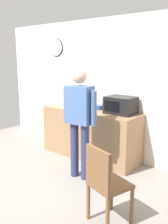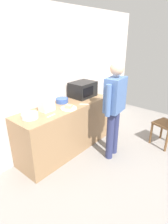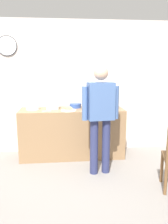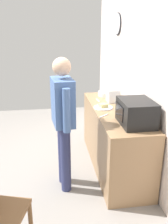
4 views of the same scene
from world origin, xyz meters
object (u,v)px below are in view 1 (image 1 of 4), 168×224
at_px(toaster, 77,102).
at_px(microwave, 121,105).
at_px(salad_bowl, 63,103).
at_px(fork_utensil, 66,108).
at_px(wooden_chair, 105,182).
at_px(person_standing, 80,116).
at_px(spoon_utensil, 94,114).
at_px(sandwich_plate, 82,110).
at_px(cereal_bowl, 98,107).

bearing_deg(toaster, microwave, 1.96).
bearing_deg(microwave, salad_bowl, -176.96).
distance_m(fork_utensil, wooden_chair, 2.29).
bearing_deg(person_standing, wooden_chair, -35.55).
bearing_deg(microwave, spoon_utensil, -136.85).
bearing_deg(wooden_chair, toaster, 138.78).
bearing_deg(salad_bowl, sandwich_plate, -15.56).
height_order(microwave, spoon_utensil, microwave).
xyz_separation_m(cereal_bowl, spoon_utensil, (0.19, -0.38, -0.04)).
relative_size(microwave, person_standing, 0.29).
xyz_separation_m(person_standing, wooden_chair, (0.97, -0.69, -0.49)).
distance_m(microwave, salad_bowl, 1.33).
bearing_deg(wooden_chair, sandwich_plate, 137.91).
height_order(sandwich_plate, spoon_utensil, sandwich_plate).
relative_size(salad_bowl, spoon_utensil, 1.47).
bearing_deg(sandwich_plate, cereal_bowl, 65.63).
bearing_deg(cereal_bowl, spoon_utensil, -62.83).
height_order(fork_utensil, wooden_chair, wooden_chair).
relative_size(salad_bowl, toaster, 1.13).
xyz_separation_m(spoon_utensil, wooden_chair, (1.11, -1.24, -0.40)).
height_order(sandwich_plate, fork_utensil, sandwich_plate).
height_order(spoon_utensil, wooden_chair, wooden_chair).
xyz_separation_m(salad_bowl, cereal_bowl, (0.80, 0.13, 0.00)).
bearing_deg(cereal_bowl, sandwich_plate, -114.37).
distance_m(microwave, fork_utensil, 1.10).
bearing_deg(spoon_utensil, sandwich_plate, 169.47).
height_order(microwave, sandwich_plate, microwave).
relative_size(salad_bowl, cereal_bowl, 1.09).
height_order(microwave, wooden_chair, microwave).
relative_size(toaster, spoon_utensil, 1.29).
xyz_separation_m(sandwich_plate, cereal_bowl, (0.14, 0.31, 0.02)).
xyz_separation_m(fork_utensil, wooden_chair, (1.84, -1.31, -0.40)).
bearing_deg(wooden_chair, fork_utensil, 144.60).
distance_m(salad_bowl, fork_utensil, 0.32).
bearing_deg(person_standing, spoon_utensil, 104.46).
bearing_deg(fork_utensil, sandwich_plate, -0.04).
distance_m(toaster, fork_utensil, 0.26).
bearing_deg(person_standing, microwave, 77.37).
bearing_deg(spoon_utensil, fork_utensil, 175.08).
bearing_deg(spoon_utensil, microwave, 43.15).
bearing_deg(sandwich_plate, microwave, 20.65).
height_order(cereal_bowl, wooden_chair, cereal_bowl).
bearing_deg(sandwich_plate, fork_utensil, 179.96).
relative_size(sandwich_plate, cereal_bowl, 1.20).
relative_size(toaster, person_standing, 0.13).
xyz_separation_m(sandwich_plate, fork_utensil, (-0.39, 0.00, -0.01)).
distance_m(salad_bowl, wooden_chair, 2.61).
bearing_deg(fork_utensil, wooden_chair, -35.40).
xyz_separation_m(sandwich_plate, person_standing, (0.48, -0.61, 0.07)).
bearing_deg(microwave, toaster, -178.04).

